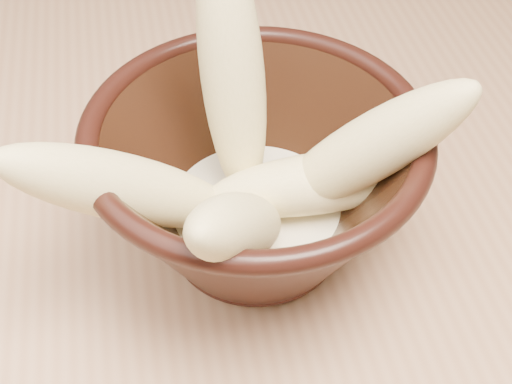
% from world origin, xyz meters
% --- Properties ---
extents(table, '(1.20, 0.80, 0.75)m').
position_xyz_m(table, '(0.00, 0.00, 0.67)').
color(table, tan).
rests_on(table, ground).
extents(bowl, '(0.22, 0.22, 0.12)m').
position_xyz_m(bowl, '(0.12, -0.13, 0.82)').
color(bowl, black).
rests_on(bowl, table).
extents(milk_puddle, '(0.12, 0.12, 0.02)m').
position_xyz_m(milk_puddle, '(0.12, -0.13, 0.79)').
color(milk_puddle, beige).
rests_on(milk_puddle, bowl).
extents(banana_upright, '(0.05, 0.09, 0.18)m').
position_xyz_m(banana_upright, '(0.11, -0.10, 0.88)').
color(banana_upright, '#D8C980').
rests_on(banana_upright, bowl).
extents(banana_left, '(0.17, 0.08, 0.14)m').
position_xyz_m(banana_left, '(0.03, -0.15, 0.85)').
color(banana_left, '#D8C980').
rests_on(banana_left, bowl).
extents(banana_right, '(0.15, 0.10, 0.15)m').
position_xyz_m(banana_right, '(0.18, -0.15, 0.86)').
color(banana_right, '#D8C980').
rests_on(banana_right, bowl).
extents(banana_across, '(0.16, 0.05, 0.05)m').
position_xyz_m(banana_across, '(0.16, -0.14, 0.82)').
color(banana_across, '#D8C980').
rests_on(banana_across, bowl).
extents(banana_front, '(0.10, 0.14, 0.13)m').
position_xyz_m(banana_front, '(0.09, -0.19, 0.85)').
color(banana_front, '#D8C980').
rests_on(banana_front, bowl).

